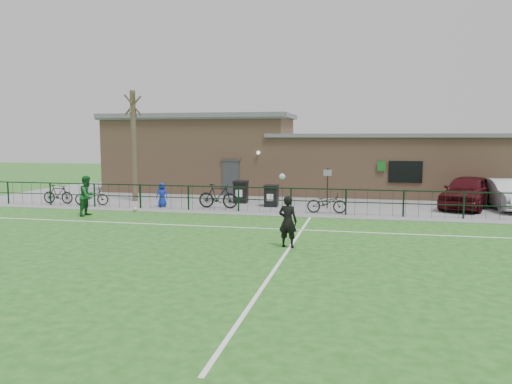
% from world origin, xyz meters
% --- Properties ---
extents(ground, '(90.00, 90.00, 0.00)m').
position_xyz_m(ground, '(0.00, 0.00, 0.00)').
color(ground, '#1F5519').
rests_on(ground, ground).
extents(paving_strip, '(34.00, 13.00, 0.02)m').
position_xyz_m(paving_strip, '(0.00, 13.50, 0.01)').
color(paving_strip, slate).
rests_on(paving_strip, ground).
extents(pitch_line_touch, '(28.00, 0.10, 0.01)m').
position_xyz_m(pitch_line_touch, '(0.00, 7.80, 0.00)').
color(pitch_line_touch, white).
rests_on(pitch_line_touch, ground).
extents(pitch_line_mid, '(28.00, 0.10, 0.01)m').
position_xyz_m(pitch_line_mid, '(0.00, 4.00, 0.00)').
color(pitch_line_mid, white).
rests_on(pitch_line_mid, ground).
extents(pitch_line_perp, '(0.10, 16.00, 0.01)m').
position_xyz_m(pitch_line_perp, '(2.00, 0.00, 0.00)').
color(pitch_line_perp, white).
rests_on(pitch_line_perp, ground).
extents(perimeter_fence, '(28.00, 0.10, 1.20)m').
position_xyz_m(perimeter_fence, '(0.00, 8.00, 0.60)').
color(perimeter_fence, black).
rests_on(perimeter_fence, ground).
extents(bare_tree, '(0.30, 0.30, 6.00)m').
position_xyz_m(bare_tree, '(-8.00, 10.50, 3.00)').
color(bare_tree, '#4C3D2E').
rests_on(bare_tree, ground).
extents(wheelie_bin_left, '(0.79, 0.88, 1.08)m').
position_xyz_m(wheelie_bin_left, '(-2.15, 11.05, 0.56)').
color(wheelie_bin_left, black).
rests_on(wheelie_bin_left, paving_strip).
extents(wheelie_bin_right, '(0.68, 0.77, 0.99)m').
position_xyz_m(wheelie_bin_right, '(-0.29, 10.01, 0.52)').
color(wheelie_bin_right, black).
rests_on(wheelie_bin_right, paving_strip).
extents(sign_post, '(0.08, 0.08, 2.00)m').
position_xyz_m(sign_post, '(2.53, 9.82, 1.02)').
color(sign_post, black).
rests_on(sign_post, paving_strip).
extents(car_maroon, '(3.62, 5.18, 1.64)m').
position_xyz_m(car_maroon, '(9.27, 11.41, 0.84)').
color(car_maroon, '#400B11').
rests_on(car_maroon, paving_strip).
extents(car_silver, '(1.91, 4.56, 1.46)m').
position_xyz_m(car_silver, '(11.11, 11.42, 0.75)').
color(car_silver, '#B0B3B8').
rests_on(car_silver, paving_strip).
extents(bicycle_b, '(1.68, 0.54, 1.00)m').
position_xyz_m(bicycle_b, '(-11.46, 8.60, 0.52)').
color(bicycle_b, black).
rests_on(bicycle_b, paving_strip).
extents(bicycle_c, '(1.82, 0.92, 0.91)m').
position_xyz_m(bicycle_c, '(-9.42, 8.45, 0.48)').
color(bicycle_c, black).
rests_on(bicycle_c, paving_strip).
extents(bicycle_d, '(2.01, 0.60, 1.20)m').
position_xyz_m(bicycle_d, '(-2.74, 8.79, 0.62)').
color(bicycle_d, black).
rests_on(bicycle_d, paving_strip).
extents(bicycle_e, '(1.84, 0.73, 0.95)m').
position_xyz_m(bicycle_e, '(2.61, 8.36, 0.49)').
color(bicycle_e, black).
rests_on(bicycle_e, paving_strip).
extents(spectator_child, '(0.63, 0.45, 1.22)m').
position_xyz_m(spectator_child, '(-5.62, 8.61, 0.63)').
color(spectator_child, '#1228B1').
rests_on(spectator_child, paving_strip).
extents(goalkeeper_kick, '(1.04, 2.83, 2.19)m').
position_xyz_m(goalkeeper_kick, '(1.91, 1.00, 0.87)').
color(goalkeeper_kick, black).
rests_on(goalkeeper_kick, ground).
extents(outfield_player, '(0.73, 0.91, 1.80)m').
position_xyz_m(outfield_player, '(-7.84, 5.43, 0.90)').
color(outfield_player, '#195A29').
rests_on(outfield_player, ground).
extents(ball_ground, '(0.22, 0.22, 0.22)m').
position_xyz_m(ball_ground, '(-6.32, 7.04, 0.11)').
color(ball_ground, white).
rests_on(ball_ground, ground).
extents(clubhouse, '(24.25, 5.40, 4.96)m').
position_xyz_m(clubhouse, '(-0.88, 16.50, 2.22)').
color(clubhouse, '#A57C5C').
rests_on(clubhouse, ground).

